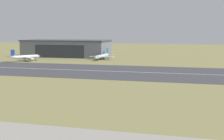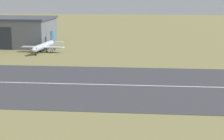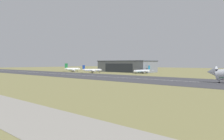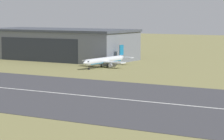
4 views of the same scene
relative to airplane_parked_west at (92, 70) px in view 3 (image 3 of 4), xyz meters
The scene contains 7 objects.
ground_plane 104.18m from the airplane_parked_west, 61.58° to the right, with size 759.26×759.26×0.00m, color olive.
runway_strip 60.21m from the airplane_parked_west, 34.50° to the right, with size 519.26×51.44×0.06m, color #3D3D42.
runway_centreline 60.21m from the airplane_parked_west, 34.50° to the right, with size 467.33×0.70×0.01m, color silver.
hangar_building 42.29m from the airplane_parked_west, 75.59° to the left, with size 63.84×27.58×12.45m.
airplane_parked_west is the anchor object (origin of this frame).
airplane_parked_centre 39.45m from the airplane_parked_west, behind, with size 20.11×18.90×9.35m.
airplane_parked_east 49.49m from the airplane_parked_west, 27.67° to the left, with size 17.00×25.16×7.32m.
Camera 3 is at (110.94, 2.71, 9.87)m, focal length 35.00 mm.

